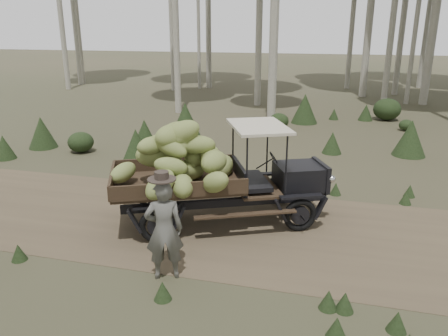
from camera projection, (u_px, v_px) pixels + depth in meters
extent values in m
plane|color=#473D2B|center=(313.00, 236.00, 8.36)|extent=(120.00, 120.00, 0.00)
cube|color=brown|center=(313.00, 236.00, 8.36)|extent=(70.00, 4.00, 0.01)
cube|color=black|center=(298.00, 176.00, 9.00)|extent=(1.16, 1.14, 0.49)
cube|color=black|center=(320.00, 175.00, 9.08)|extent=(0.45, 0.84, 0.55)
cube|color=black|center=(239.00, 176.00, 8.77)|extent=(0.58, 1.16, 0.49)
cube|color=#38281C|center=(177.00, 183.00, 8.59)|extent=(2.93, 2.49, 0.07)
cube|color=#38281C|center=(174.00, 164.00, 9.29)|extent=(2.28, 1.08, 0.28)
cube|color=#38281C|center=(180.00, 190.00, 7.79)|extent=(2.28, 1.08, 0.28)
cube|color=#38281C|center=(112.00, 179.00, 8.33)|extent=(0.71, 1.47, 0.28)
cube|color=beige|center=(259.00, 126.00, 8.52)|extent=(1.56, 1.80, 0.05)
cube|color=black|center=(221.00, 190.00, 9.16)|extent=(3.75, 1.78, 0.16)
cube|color=black|center=(227.00, 203.00, 8.53)|extent=(3.75, 1.78, 0.16)
torus|color=black|center=(279.00, 190.00, 9.81)|extent=(0.66, 0.39, 0.67)
torus|color=black|center=(300.00, 215.00, 8.48)|extent=(0.66, 0.39, 0.67)
torus|color=black|center=(155.00, 198.00, 9.35)|extent=(0.66, 0.39, 0.67)
torus|color=black|center=(157.00, 226.00, 8.02)|extent=(0.66, 0.39, 0.67)
sphere|color=beige|center=(317.00, 167.00, 9.45)|extent=(0.16, 0.16, 0.16)
sphere|color=beige|center=(332.00, 179.00, 8.71)|extent=(0.16, 0.16, 0.16)
ellipsoid|color=olive|center=(123.00, 173.00, 8.34)|extent=(0.53, 0.75, 0.46)
ellipsoid|color=olive|center=(171.00, 166.00, 7.93)|extent=(0.77, 0.62, 0.48)
ellipsoid|color=olive|center=(196.00, 145.00, 8.27)|extent=(0.81, 0.49, 0.38)
ellipsoid|color=olive|center=(176.00, 133.00, 8.40)|extent=(0.83, 0.81, 0.52)
ellipsoid|color=olive|center=(182.00, 186.00, 7.88)|extent=(0.61, 0.74, 0.51)
ellipsoid|color=olive|center=(211.00, 157.00, 8.35)|extent=(0.65, 0.76, 0.58)
ellipsoid|color=olive|center=(174.00, 144.00, 8.45)|extent=(0.72, 0.87, 0.63)
ellipsoid|color=olive|center=(184.00, 134.00, 8.18)|extent=(0.60, 0.71, 0.53)
ellipsoid|color=olive|center=(173.00, 165.00, 8.80)|extent=(0.73, 0.76, 0.53)
ellipsoid|color=olive|center=(193.00, 156.00, 8.69)|extent=(0.58, 0.83, 0.55)
ellipsoid|color=olive|center=(152.00, 145.00, 8.16)|extent=(0.63, 0.71, 0.36)
ellipsoid|color=olive|center=(171.00, 136.00, 8.19)|extent=(0.72, 0.84, 0.46)
ellipsoid|color=olive|center=(191.00, 170.00, 8.64)|extent=(0.67, 0.88, 0.58)
ellipsoid|color=olive|center=(196.00, 156.00, 8.62)|extent=(0.54, 0.72, 0.55)
ellipsoid|color=olive|center=(181.00, 145.00, 8.25)|extent=(0.69, 0.70, 0.42)
ellipsoid|color=olive|center=(183.00, 132.00, 8.16)|extent=(0.88, 0.70, 0.64)
ellipsoid|color=olive|center=(181.00, 170.00, 8.81)|extent=(0.74, 0.62, 0.50)
ellipsoid|color=olive|center=(155.00, 155.00, 8.41)|extent=(0.88, 0.73, 0.49)
ellipsoid|color=olive|center=(169.00, 146.00, 8.11)|extent=(0.82, 0.33, 0.59)
ellipsoid|color=olive|center=(185.00, 132.00, 8.36)|extent=(0.78, 0.72, 0.43)
ellipsoid|color=olive|center=(222.00, 167.00, 8.92)|extent=(0.50, 0.79, 0.60)
ellipsoid|color=olive|center=(214.00, 162.00, 8.17)|extent=(0.62, 0.73, 0.46)
ellipsoid|color=olive|center=(160.00, 185.00, 7.65)|extent=(0.68, 0.86, 0.67)
ellipsoid|color=olive|center=(215.00, 182.00, 7.81)|extent=(0.81, 0.69, 0.62)
imported|color=#56544E|center=(164.00, 230.00, 6.77)|extent=(0.70, 0.60, 1.64)
cylinder|color=#322923|center=(162.00, 179.00, 6.51)|extent=(0.57, 0.57, 0.02)
cylinder|color=#322923|center=(162.00, 176.00, 6.49)|extent=(0.29, 0.29, 0.13)
ellipsoid|color=#233319|center=(406.00, 125.00, 16.75)|extent=(0.54, 0.54, 0.43)
cone|color=#233319|center=(185.00, 123.00, 14.88)|extent=(1.25, 1.25, 1.39)
cone|color=#233319|center=(253.00, 127.00, 16.48)|extent=(0.39, 0.39, 0.44)
cone|color=#233319|center=(42.00, 132.00, 14.35)|extent=(0.93, 0.93, 1.03)
cone|color=#233319|center=(4.00, 147.00, 13.15)|extent=(0.66, 0.66, 0.73)
ellipsoid|color=#233319|center=(387.00, 109.00, 18.60)|extent=(1.15, 1.15, 0.92)
cone|color=#233319|center=(366.00, 112.00, 18.58)|extent=(0.62, 0.62, 0.69)
cone|color=#233319|center=(332.00, 143.00, 13.74)|extent=(0.62, 0.62, 0.69)
ellipsoid|color=#233319|center=(279.00, 121.00, 17.01)|extent=(0.77, 0.77, 0.62)
ellipsoid|color=#233319|center=(81.00, 142.00, 13.86)|extent=(0.81, 0.81, 0.65)
cone|color=#233319|center=(305.00, 109.00, 18.01)|extent=(1.09, 1.09, 1.21)
cone|color=#233319|center=(410.00, 138.00, 13.44)|extent=(1.01, 1.01, 1.12)
cone|color=#233319|center=(136.00, 144.00, 13.06)|extent=(0.84, 0.84, 0.94)
cone|color=#233319|center=(334.00, 114.00, 18.79)|extent=(0.42, 0.42, 0.47)
cone|color=#233319|center=(145.00, 137.00, 13.65)|extent=(0.98, 0.98, 1.08)
cone|color=#233319|center=(410.00, 191.00, 10.26)|extent=(0.27, 0.27, 0.30)
cone|color=#233319|center=(406.00, 198.00, 9.84)|extent=(0.27, 0.27, 0.30)
cone|color=#233319|center=(316.00, 183.00, 10.79)|extent=(0.27, 0.27, 0.30)
cone|color=#233319|center=(163.00, 290.00, 6.38)|extent=(0.27, 0.27, 0.30)
cone|color=#233319|center=(180.00, 170.00, 11.78)|extent=(0.27, 0.27, 0.30)
cone|color=#233319|center=(255.00, 180.00, 10.99)|extent=(0.27, 0.27, 0.30)
cone|color=#233319|center=(328.00, 299.00, 6.17)|extent=(0.27, 0.27, 0.30)
cone|color=#233319|center=(19.00, 252.00, 7.47)|extent=(0.27, 0.27, 0.30)
cone|color=#233319|center=(397.00, 321.00, 5.71)|extent=(0.27, 0.27, 0.30)
cone|color=#233319|center=(345.00, 302.00, 6.13)|extent=(0.27, 0.27, 0.30)
cone|color=#233319|center=(336.00, 189.00, 10.39)|extent=(0.27, 0.27, 0.30)
cone|color=#233319|center=(337.00, 327.00, 5.60)|extent=(0.27, 0.27, 0.30)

